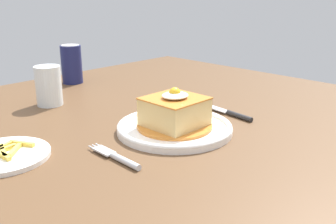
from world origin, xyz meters
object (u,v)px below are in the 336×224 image
object	(u,v)px
drinking_glass	(49,88)
fork	(118,158)
knife	(232,114)
main_plate	(175,127)
soda_can	(72,64)
side_plate_fries	(4,155)

from	to	relation	value
drinking_glass	fork	bearing A→B (deg)	-102.94
knife	drinking_glass	size ratio (longest dim) A/B	1.58
fork	knife	world-z (taller)	same
main_plate	knife	bearing A→B (deg)	-9.24
soda_can	main_plate	bearing A→B (deg)	-99.53
soda_can	side_plate_fries	xyz separation A→B (m)	(-0.41, -0.41, -0.06)
side_plate_fries	soda_can	bearing A→B (deg)	45.04
soda_can	drinking_glass	bearing A→B (deg)	-136.37
main_plate	knife	world-z (taller)	main_plate
main_plate	side_plate_fries	size ratio (longest dim) A/B	1.48
fork	side_plate_fries	xyz separation A→B (m)	(-0.14, 0.16, -0.00)
fork	drinking_glass	size ratio (longest dim) A/B	1.35
knife	side_plate_fries	size ratio (longest dim) A/B	0.97
soda_can	fork	bearing A→B (deg)	-115.32
knife	side_plate_fries	world-z (taller)	side_plate_fries
main_plate	fork	xyz separation A→B (m)	(-0.18, -0.03, -0.00)
main_plate	side_plate_fries	xyz separation A→B (m)	(-0.32, 0.13, -0.00)
drinking_glass	main_plate	bearing A→B (deg)	-76.86
soda_can	side_plate_fries	world-z (taller)	soda_can
main_plate	side_plate_fries	bearing A→B (deg)	157.39
knife	soda_can	distance (m)	0.58
fork	soda_can	bearing A→B (deg)	64.68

